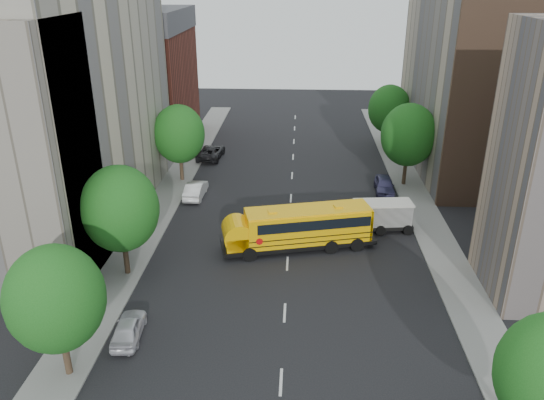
# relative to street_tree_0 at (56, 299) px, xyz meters

# --- Properties ---
(ground) EXTENTS (120.00, 120.00, 0.00)m
(ground) POSITION_rel_street_tree_0_xyz_m (11.00, 14.00, -4.64)
(ground) COLOR black
(ground) RESTS_ON ground
(sidewalk_left) EXTENTS (3.00, 80.00, 0.12)m
(sidewalk_left) POSITION_rel_street_tree_0_xyz_m (-0.50, 19.00, -4.58)
(sidewalk_left) COLOR slate
(sidewalk_left) RESTS_ON ground
(sidewalk_right) EXTENTS (3.00, 80.00, 0.12)m
(sidewalk_right) POSITION_rel_street_tree_0_xyz_m (22.50, 19.00, -4.58)
(sidewalk_right) COLOR slate
(sidewalk_right) RESTS_ON ground
(lane_markings) EXTENTS (0.15, 64.00, 0.01)m
(lane_markings) POSITION_rel_street_tree_0_xyz_m (11.00, 24.00, -4.64)
(lane_markings) COLOR silver
(lane_markings) RESTS_ON ground
(building_left_cream) EXTENTS (10.00, 26.00, 20.00)m
(building_left_cream) POSITION_rel_street_tree_0_xyz_m (-7.00, 20.00, 5.36)
(building_left_cream) COLOR beige
(building_left_cream) RESTS_ON ground
(building_left_redbrick) EXTENTS (10.00, 15.00, 13.00)m
(building_left_redbrick) POSITION_rel_street_tree_0_xyz_m (-7.00, 42.00, 1.86)
(building_left_redbrick) COLOR maroon
(building_left_redbrick) RESTS_ON ground
(building_left_near) EXTENTS (10.00, 7.00, 17.00)m
(building_left_near) POSITION_rel_street_tree_0_xyz_m (-7.00, 9.50, 3.86)
(building_left_near) COLOR tan
(building_left_near) RESTS_ON ground
(building_right_far) EXTENTS (10.00, 22.00, 18.00)m
(building_right_far) POSITION_rel_street_tree_0_xyz_m (29.00, 34.00, 4.36)
(building_right_far) COLOR tan
(building_right_far) RESTS_ON ground
(building_right_sidewall) EXTENTS (10.10, 0.30, 18.00)m
(building_right_sidewall) POSITION_rel_street_tree_0_xyz_m (29.00, 23.00, 4.36)
(building_right_sidewall) COLOR brown
(building_right_sidewall) RESTS_ON ground
(street_tree_0) EXTENTS (4.80, 4.80, 7.41)m
(street_tree_0) POSITION_rel_street_tree_0_xyz_m (0.00, 0.00, 0.00)
(street_tree_0) COLOR #38281C
(street_tree_0) RESTS_ON ground
(street_tree_1) EXTENTS (5.12, 5.12, 7.90)m
(street_tree_1) POSITION_rel_street_tree_0_xyz_m (0.00, 10.00, 0.31)
(street_tree_1) COLOR #38281C
(street_tree_1) RESTS_ON ground
(street_tree_2) EXTENTS (4.99, 4.99, 7.71)m
(street_tree_2) POSITION_rel_street_tree_0_xyz_m (0.00, 28.00, 0.19)
(street_tree_2) COLOR #38281C
(street_tree_2) RESTS_ON ground
(street_tree_4) EXTENTS (5.25, 5.25, 8.10)m
(street_tree_4) POSITION_rel_street_tree_0_xyz_m (22.00, 28.00, 0.43)
(street_tree_4) COLOR #38281C
(street_tree_4) RESTS_ON ground
(street_tree_5) EXTENTS (4.86, 4.86, 7.51)m
(street_tree_5) POSITION_rel_street_tree_0_xyz_m (22.00, 40.00, 0.06)
(street_tree_5) COLOR #38281C
(street_tree_5) RESTS_ON ground
(school_bus) EXTENTS (11.87, 5.33, 3.27)m
(school_bus) POSITION_rel_street_tree_0_xyz_m (11.66, 14.37, -2.82)
(school_bus) COLOR black
(school_bus) RESTS_ON ground
(safari_truck) EXTENTS (5.90, 2.68, 2.44)m
(safari_truck) POSITION_rel_street_tree_0_xyz_m (18.03, 17.82, -3.35)
(safari_truck) COLOR black
(safari_truck) RESTS_ON ground
(parked_car_0) EXTENTS (1.81, 3.89, 1.29)m
(parked_car_0) POSITION_rel_street_tree_0_xyz_m (2.20, 3.14, -4.00)
(parked_car_0) COLOR silver
(parked_car_0) RESTS_ON ground
(parked_car_1) EXTENTS (1.65, 4.45, 1.45)m
(parked_car_1) POSITION_rel_street_tree_0_xyz_m (2.17, 23.89, -3.92)
(parked_car_1) COLOR white
(parked_car_1) RESTS_ON ground
(parked_car_2) EXTENTS (2.82, 5.45, 1.47)m
(parked_car_2) POSITION_rel_street_tree_0_xyz_m (1.79, 35.09, -3.91)
(parked_car_2) COLOR black
(parked_car_2) RESTS_ON ground
(parked_car_4) EXTENTS (1.93, 4.38, 1.47)m
(parked_car_4) POSITION_rel_street_tree_0_xyz_m (19.80, 25.95, -3.91)
(parked_car_4) COLOR #37355D
(parked_car_4) RESTS_ON ground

